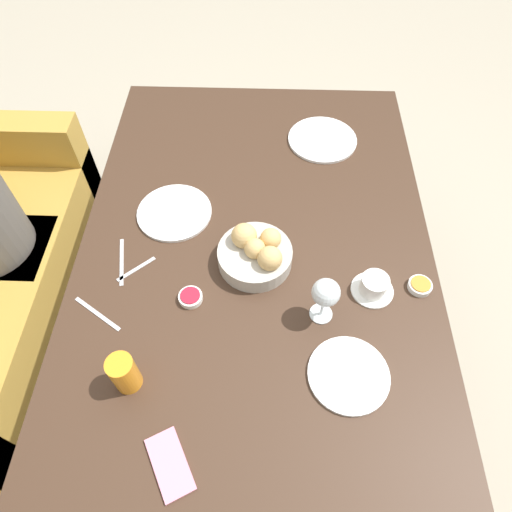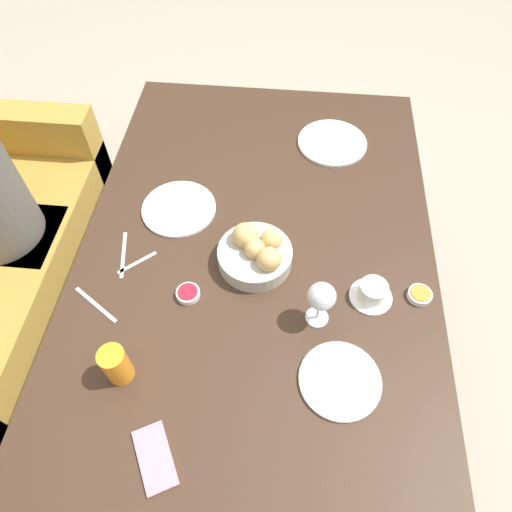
# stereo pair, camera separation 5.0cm
# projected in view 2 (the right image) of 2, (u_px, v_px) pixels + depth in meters

# --- Properties ---
(ground_plane) EXTENTS (10.00, 10.00, 0.00)m
(ground_plane) POSITION_uv_depth(u_px,v_px,m) (257.00, 342.00, 2.02)
(ground_plane) COLOR #A89E89
(dining_table) EXTENTS (1.58, 1.09, 0.74)m
(dining_table) POSITION_uv_depth(u_px,v_px,m) (257.00, 256.00, 1.48)
(dining_table) COLOR #3D281C
(dining_table) RESTS_ON ground_plane
(bread_basket) EXTENTS (0.22, 0.22, 0.12)m
(bread_basket) POSITION_uv_depth(u_px,v_px,m) (257.00, 253.00, 1.34)
(bread_basket) COLOR #B2ADA3
(bread_basket) RESTS_ON dining_table
(plate_near_left) EXTENTS (0.21, 0.21, 0.01)m
(plate_near_left) POSITION_uv_depth(u_px,v_px,m) (340.00, 380.00, 1.15)
(plate_near_left) COLOR white
(plate_near_left) RESTS_ON dining_table
(plate_near_right) EXTENTS (0.25, 0.25, 0.01)m
(plate_near_right) POSITION_uv_depth(u_px,v_px,m) (332.00, 143.00, 1.67)
(plate_near_right) COLOR white
(plate_near_right) RESTS_ON dining_table
(plate_far_center) EXTENTS (0.24, 0.24, 0.01)m
(plate_far_center) POSITION_uv_depth(u_px,v_px,m) (179.00, 208.00, 1.49)
(plate_far_center) COLOR white
(plate_far_center) RESTS_ON dining_table
(juice_glass) EXTENTS (0.07, 0.07, 0.12)m
(juice_glass) POSITION_uv_depth(u_px,v_px,m) (116.00, 365.00, 1.12)
(juice_glass) COLOR orange
(juice_glass) RESTS_ON dining_table
(wine_glass) EXTENTS (0.08, 0.08, 0.16)m
(wine_glass) POSITION_uv_depth(u_px,v_px,m) (321.00, 297.00, 1.17)
(wine_glass) COLOR silver
(wine_glass) RESTS_ON dining_table
(coffee_cup) EXTENTS (0.12, 0.12, 0.06)m
(coffee_cup) POSITION_uv_depth(u_px,v_px,m) (372.00, 292.00, 1.28)
(coffee_cup) COLOR white
(coffee_cup) RESTS_ON dining_table
(jam_bowl_berry) EXTENTS (0.07, 0.07, 0.02)m
(jam_bowl_berry) POSITION_uv_depth(u_px,v_px,m) (188.00, 293.00, 1.29)
(jam_bowl_berry) COLOR white
(jam_bowl_berry) RESTS_ON dining_table
(jam_bowl_honey) EXTENTS (0.07, 0.07, 0.02)m
(jam_bowl_honey) POSITION_uv_depth(u_px,v_px,m) (420.00, 295.00, 1.29)
(jam_bowl_honey) COLOR white
(jam_bowl_honey) RESTS_ON dining_table
(fork_silver) EXTENTS (0.17, 0.04, 0.00)m
(fork_silver) POSITION_uv_depth(u_px,v_px,m) (123.00, 255.00, 1.38)
(fork_silver) COLOR #B7B7BC
(fork_silver) RESTS_ON dining_table
(knife_silver) EXTENTS (0.10, 0.15, 0.00)m
(knife_silver) POSITION_uv_depth(u_px,v_px,m) (96.00, 305.00, 1.28)
(knife_silver) COLOR #B7B7BC
(knife_silver) RESTS_ON dining_table
(spoon_coffee) EXTENTS (0.09, 0.10, 0.00)m
(spoon_coffee) POSITION_uv_depth(u_px,v_px,m) (137.00, 263.00, 1.37)
(spoon_coffee) COLOR #B7B7BC
(spoon_coffee) RESTS_ON dining_table
(cell_phone) EXTENTS (0.17, 0.14, 0.01)m
(cell_phone) POSITION_uv_depth(u_px,v_px,m) (155.00, 458.00, 1.05)
(cell_phone) COLOR pink
(cell_phone) RESTS_ON dining_table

